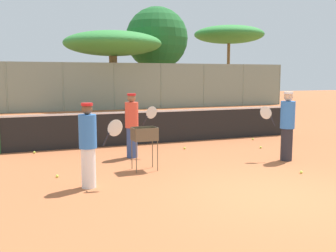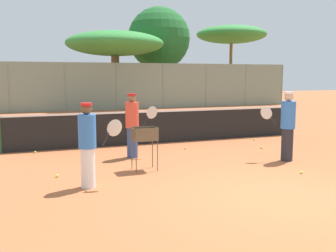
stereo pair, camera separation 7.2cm
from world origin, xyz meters
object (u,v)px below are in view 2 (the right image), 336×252
Objects in this scene: tennis_net at (161,126)px; player_white_outfit at (287,125)px; player_red_cap at (133,124)px; ball_cart at (144,137)px; player_yellow_shirt at (88,144)px.

player_white_outfit reaches higher than tennis_net.
player_white_outfit is at bearing -60.20° from tennis_net.
tennis_net is 5.52× the size of player_white_outfit.
player_red_cap is at bearing 5.17° from player_white_outfit.
player_white_outfit reaches higher than ball_cart.
player_yellow_shirt is 1.66× the size of ball_cart.
player_white_outfit is at bearing -5.38° from ball_cart.
player_red_cap is 1.03× the size of player_yellow_shirt.
player_yellow_shirt reaches higher than ball_cart.
player_yellow_shirt is (-5.18, -0.62, -0.06)m from player_white_outfit.
tennis_net is 5.29m from player_yellow_shirt.
player_white_outfit is at bearing -19.10° from player_red_cap.
player_red_cap is 1.71× the size of ball_cart.
player_yellow_shirt is at bearing -115.44° from player_red_cap.
player_red_cap is at bearing -128.80° from tennis_net.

